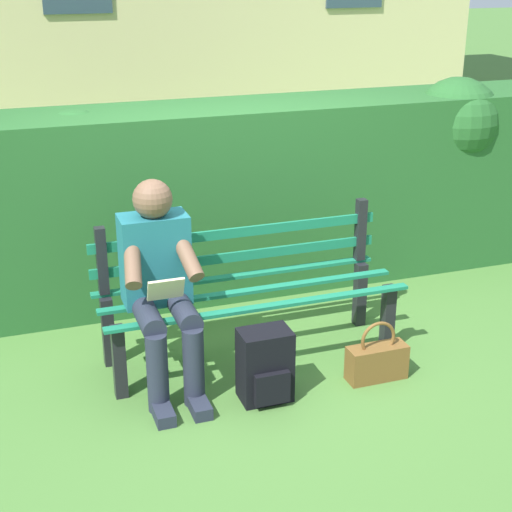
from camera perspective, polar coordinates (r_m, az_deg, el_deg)
name	(u,v)px	position (r m, az deg, el deg)	size (l,w,h in m)	color
ground	(251,356)	(4.77, -0.40, -7.50)	(60.00, 60.00, 0.00)	#477533
park_bench	(246,288)	(4.64, -0.72, -2.43)	(1.83, 0.54, 0.86)	black
person_seated	(160,281)	(4.27, -7.16, -1.86)	(0.44, 0.73, 1.18)	#1E6672
hedge_backdrop	(265,189)	(5.64, 0.71, 4.99)	(5.16, 0.80, 1.47)	#265B28
backpack	(265,366)	(4.25, 0.69, -8.20)	(0.28, 0.27, 0.42)	black
handbag	(377,360)	(4.53, 9.00, -7.70)	(0.35, 0.13, 0.37)	brown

